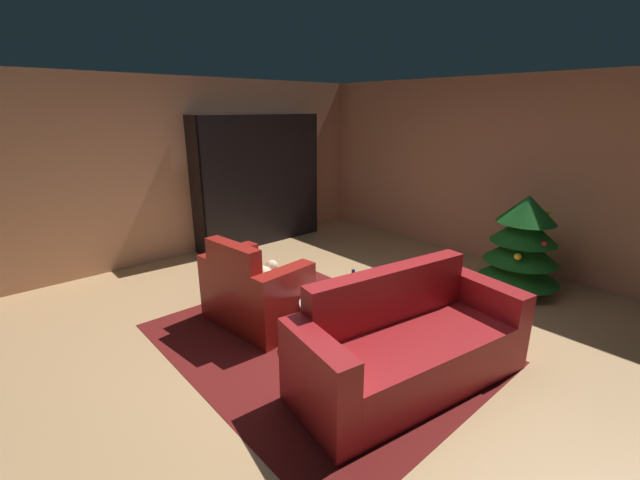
% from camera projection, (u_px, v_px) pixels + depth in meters
% --- Properties ---
extents(ground_plane, '(7.74, 7.74, 0.00)m').
position_uv_depth(ground_plane, '(323.00, 333.00, 4.12)').
color(ground_plane, tan).
extents(wall_back, '(6.35, 0.06, 2.55)m').
position_uv_depth(wall_back, '(497.00, 172.00, 5.79)').
color(wall_back, tan).
rests_on(wall_back, ground).
extents(wall_left, '(0.06, 6.57, 2.55)m').
position_uv_depth(wall_left, '(177.00, 170.00, 5.97)').
color(wall_left, tan).
rests_on(wall_left, ground).
extents(area_rug, '(2.96, 2.35, 0.01)m').
position_uv_depth(area_rug, '(317.00, 342.00, 3.95)').
color(area_rug, '#5E1514').
rests_on(area_rug, ground).
extents(bookshelf_unit, '(0.39, 2.14, 2.03)m').
position_uv_depth(bookshelf_unit, '(265.00, 182.00, 6.70)').
color(bookshelf_unit, black).
rests_on(bookshelf_unit, ground).
extents(armchair_red, '(1.10, 0.77, 0.92)m').
position_uv_depth(armchair_red, '(254.00, 294.00, 4.22)').
color(armchair_red, maroon).
rests_on(armchair_red, ground).
extents(couch_red, '(1.08, 2.05, 0.89)m').
position_uv_depth(couch_red, '(408.00, 346.00, 3.32)').
color(couch_red, maroon).
rests_on(couch_red, ground).
extents(coffee_table, '(0.64, 0.64, 0.41)m').
position_uv_depth(coffee_table, '(334.00, 306.00, 3.86)').
color(coffee_table, black).
rests_on(coffee_table, ground).
extents(book_stack_on_table, '(0.22, 0.19, 0.08)m').
position_uv_depth(book_stack_on_table, '(329.00, 296.00, 3.86)').
color(book_stack_on_table, tan).
rests_on(book_stack_on_table, coffee_table).
extents(bottle_on_table, '(0.08, 0.08, 0.32)m').
position_uv_depth(bottle_on_table, '(353.00, 289.00, 3.82)').
color(bottle_on_table, navy).
rests_on(bottle_on_table, coffee_table).
extents(decorated_tree, '(0.92, 0.92, 1.18)m').
position_uv_depth(decorated_tree, '(522.00, 244.00, 4.90)').
color(decorated_tree, brown).
rests_on(decorated_tree, ground).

